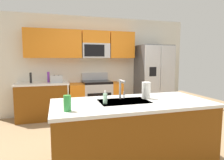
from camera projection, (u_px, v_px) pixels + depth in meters
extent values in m
plane|color=#997A56|center=(124.00, 142.00, 3.41)|extent=(9.00, 9.00, 0.00)
cube|color=silver|center=(98.00, 65.00, 5.32)|extent=(5.20, 0.10, 2.60)
cube|color=orange|center=(39.00, 43.00, 4.64)|extent=(0.70, 0.32, 0.70)
cube|color=orange|center=(68.00, 44.00, 4.83)|extent=(0.67, 0.32, 0.70)
cube|color=orange|center=(121.00, 45.00, 5.23)|extent=(0.67, 0.32, 0.70)
cube|color=#B7BABF|center=(96.00, 51.00, 5.04)|extent=(0.72, 0.32, 0.38)
cube|color=black|center=(95.00, 50.00, 4.87)|extent=(0.52, 0.01, 0.30)
cube|color=orange|center=(95.00, 37.00, 5.01)|extent=(0.72, 0.32, 0.32)
cube|color=brown|center=(43.00, 102.00, 4.67)|extent=(1.21, 0.60, 0.86)
cube|color=silver|center=(43.00, 84.00, 4.62)|extent=(1.24, 0.63, 0.04)
cube|color=#B7BABF|center=(97.00, 99.00, 5.05)|extent=(0.72, 0.60, 0.84)
cube|color=black|center=(100.00, 100.00, 4.76)|extent=(0.60, 0.01, 0.36)
cube|color=black|center=(97.00, 82.00, 5.00)|extent=(0.72, 0.60, 0.06)
cube|color=#B7BABF|center=(95.00, 76.00, 5.24)|extent=(0.72, 0.06, 0.20)
cube|color=orange|center=(76.00, 100.00, 4.90)|extent=(0.36, 0.60, 0.84)
cube|color=orange|center=(115.00, 98.00, 5.19)|extent=(0.28, 0.60, 0.84)
cube|color=#4C4F54|center=(153.00, 78.00, 5.40)|extent=(0.90, 0.70, 1.85)
cube|color=#B7BABF|center=(152.00, 80.00, 4.98)|extent=(0.44, 0.04, 1.81)
cube|color=#B7BABF|center=(167.00, 80.00, 5.11)|extent=(0.44, 0.04, 1.81)
cylinder|color=silver|center=(160.00, 76.00, 5.00)|extent=(0.02, 0.02, 0.60)
cylinder|color=silver|center=(162.00, 76.00, 5.01)|extent=(0.02, 0.02, 0.60)
cube|color=black|center=(153.00, 72.00, 4.94)|extent=(0.20, 0.00, 0.24)
cube|color=brown|center=(132.00, 135.00, 2.63)|extent=(2.10, 0.96, 0.86)
cube|color=silver|center=(132.00, 103.00, 2.58)|extent=(2.14, 1.00, 0.04)
cube|color=#B7BABF|center=(124.00, 102.00, 2.60)|extent=(0.68, 0.44, 0.03)
cube|color=#B7BABF|center=(57.00, 79.00, 4.65)|extent=(0.28, 0.16, 0.18)
cube|color=black|center=(54.00, 75.00, 4.63)|extent=(0.03, 0.11, 0.01)
cube|color=black|center=(59.00, 75.00, 4.66)|extent=(0.03, 0.11, 0.01)
cylinder|color=black|center=(31.00, 78.00, 4.53)|extent=(0.05, 0.05, 0.25)
cylinder|color=purple|center=(48.00, 77.00, 4.70)|extent=(0.06, 0.06, 0.26)
cylinder|color=#B7BABF|center=(120.00, 89.00, 2.75)|extent=(0.03, 0.03, 0.28)
cylinder|color=#B7BABF|center=(122.00, 81.00, 2.64)|extent=(0.02, 0.20, 0.02)
cylinder|color=#B7BABF|center=(124.00, 95.00, 2.77)|extent=(0.02, 0.02, 0.10)
cylinder|color=green|center=(67.00, 103.00, 2.09)|extent=(0.08, 0.08, 0.18)
cylinder|color=white|center=(68.00, 91.00, 2.08)|extent=(0.01, 0.03, 0.14)
cylinder|color=#A5D8B2|center=(105.00, 99.00, 2.45)|extent=(0.06, 0.06, 0.13)
cylinder|color=white|center=(105.00, 92.00, 2.44)|extent=(0.02, 0.02, 0.04)
cylinder|color=white|center=(146.00, 90.00, 2.76)|extent=(0.12, 0.12, 0.24)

